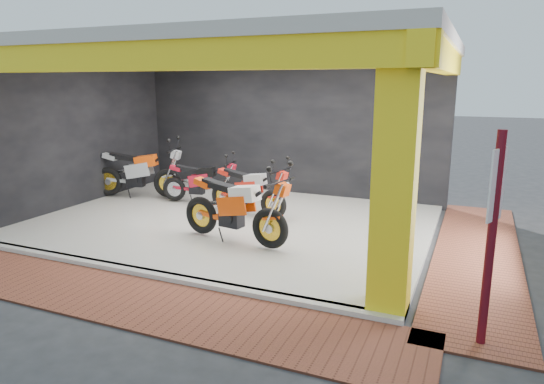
{
  "coord_description": "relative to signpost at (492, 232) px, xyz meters",
  "views": [
    {
      "loc": [
        4.66,
        -6.72,
        2.94
      ],
      "look_at": [
        1.11,
        1.57,
        0.9
      ],
      "focal_mm": 32.0,
      "sensor_mm": 36.0,
      "label": 1
    }
  ],
  "objects": [
    {
      "name": "moto_row_c",
      "position": [
        -7.26,
        4.26,
        -0.51
      ],
      "size": [
        2.57,
        1.48,
        1.48
      ],
      "primitive_type": null,
      "rotation": [
        0.0,
        0.0,
        0.26
      ],
      "color": "#9EA1A6",
      "rests_on": "showroom_floor"
    },
    {
      "name": "back_wall",
      "position": [
        -4.88,
        6.24,
        0.4
      ],
      "size": [
        8.2,
        0.2,
        3.5
      ],
      "primitive_type": "cube",
      "color": "black",
      "rests_on": "ground"
    },
    {
      "name": "paver_right",
      "position": [
        -0.08,
        3.14,
        -1.34
      ],
      "size": [
        1.4,
        7.0,
        0.03
      ],
      "primitive_type": "cube",
      "color": "brown",
      "rests_on": "ground"
    },
    {
      "name": "floor_kerb",
      "position": [
        -4.88,
        0.12,
        -1.3
      ],
      "size": [
        8.0,
        0.2,
        0.1
      ],
      "primitive_type": "cube",
      "color": "white",
      "rests_on": "ground"
    },
    {
      "name": "moto_hero",
      "position": [
        -3.4,
        1.76,
        -0.52
      ],
      "size": [
        2.52,
        1.28,
        1.47
      ],
      "primitive_type": null,
      "rotation": [
        0.0,
        0.0,
        -0.17
      ],
      "color": "#F0480A",
      "rests_on": "showroom_floor"
    },
    {
      "name": "header_beam_front",
      "position": [
        -4.88,
        0.14,
        1.95
      ],
      "size": [
        8.4,
        0.3,
        0.4
      ],
      "primitive_type": "cube",
      "color": "yellow",
      "rests_on": "corner_column"
    },
    {
      "name": "signpost",
      "position": [
        0.0,
        0.0,
        0.0
      ],
      "size": [
        0.16,
        0.32,
        2.47
      ],
      "rotation": [
        0.0,
        0.0,
        -0.41
      ],
      "color": "#580D17",
      "rests_on": "ground"
    },
    {
      "name": "moto_row_b",
      "position": [
        -5.66,
        4.25,
        -0.65
      ],
      "size": [
        2.06,
        1.04,
        1.2
      ],
      "primitive_type": null,
      "rotation": [
        0.0,
        0.0,
        0.17
      ],
      "color": "#AD1224",
      "rests_on": "showroom_floor"
    },
    {
      "name": "corner_column",
      "position": [
        -1.13,
        0.39,
        0.4
      ],
      "size": [
        0.5,
        0.5,
        3.5
      ],
      "primitive_type": "cube",
      "color": "yellow",
      "rests_on": "ground"
    },
    {
      "name": "left_wall",
      "position": [
        -8.98,
        3.14,
        0.4
      ],
      "size": [
        0.2,
        6.2,
        3.5
      ],
      "primitive_type": "cube",
      "color": "black",
      "rests_on": "ground"
    },
    {
      "name": "header_beam_right",
      "position": [
        -0.88,
        3.14,
        1.95
      ],
      "size": [
        0.3,
        6.4,
        0.4
      ],
      "primitive_type": "cube",
      "color": "yellow",
      "rests_on": "corner_column"
    },
    {
      "name": "showroom_floor",
      "position": [
        -4.88,
        3.14,
        -1.3
      ],
      "size": [
        8.0,
        6.0,
        0.1
      ],
      "primitive_type": "cube",
      "color": "white",
      "rests_on": "ground"
    },
    {
      "name": "ground",
      "position": [
        -4.88,
        1.14,
        -1.35
      ],
      "size": [
        80.0,
        80.0,
        0.0
      ],
      "primitive_type": "plane",
      "color": "#2D2D30",
      "rests_on": "ground"
    },
    {
      "name": "showroom_ceiling",
      "position": [
        -4.88,
        3.14,
        2.25
      ],
      "size": [
        8.4,
        6.4,
        0.2
      ],
      "primitive_type": "cube",
      "color": "beige",
      "rests_on": "corner_column"
    },
    {
      "name": "moto_row_a",
      "position": [
        -4.08,
        3.52,
        -0.61
      ],
      "size": [
        2.21,
        1.15,
        1.29
      ],
      "primitive_type": null,
      "rotation": [
        0.0,
        0.0,
        -0.18
      ],
      "color": "red",
      "rests_on": "showroom_floor"
    },
    {
      "name": "paver_front",
      "position": [
        -4.88,
        -0.66,
        -1.34
      ],
      "size": [
        9.0,
        1.4,
        0.03
      ],
      "primitive_type": "cube",
      "color": "brown",
      "rests_on": "ground"
    }
  ]
}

